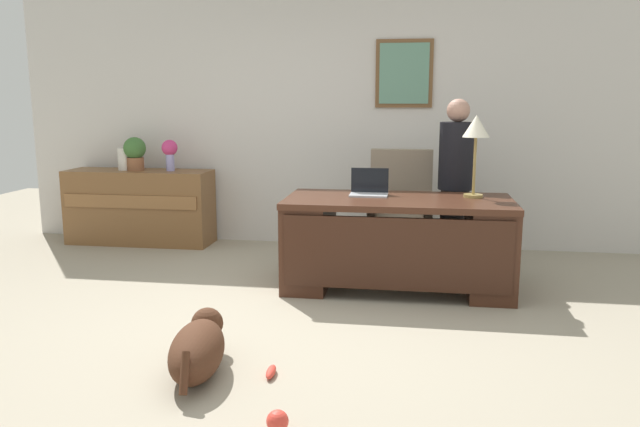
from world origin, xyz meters
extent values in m
plane|color=#9E937F|center=(0.00, 0.00, 0.00)|extent=(12.00, 12.00, 0.00)
cube|color=silver|center=(0.00, 2.60, 1.35)|extent=(7.00, 0.12, 2.70)
cube|color=brown|center=(0.74, 2.52, 1.83)|extent=(0.59, 0.03, 0.69)
cube|color=slate|center=(0.74, 2.50, 1.83)|extent=(0.51, 0.01, 0.61)
cube|color=#422316|center=(0.75, 1.00, 0.74)|extent=(1.86, 0.87, 0.05)
cube|color=#422316|center=(0.00, 1.00, 0.36)|extent=(0.36, 0.81, 0.72)
cube|color=#422316|center=(1.50, 1.00, 0.36)|extent=(0.36, 0.81, 0.72)
cube|color=#381E13|center=(0.75, 0.59, 0.39)|extent=(1.76, 0.04, 0.57)
cube|color=brown|center=(-2.11, 2.25, 0.40)|extent=(1.58, 0.48, 0.81)
cube|color=brown|center=(-2.11, 2.00, 0.50)|extent=(1.48, 0.02, 0.14)
cube|color=gray|center=(0.75, 1.78, 0.37)|extent=(0.60, 0.58, 0.18)
cylinder|color=black|center=(0.75, 1.78, 0.14)|extent=(0.10, 0.10, 0.28)
cylinder|color=black|center=(0.75, 1.78, 0.03)|extent=(0.52, 0.52, 0.05)
cube|color=gray|center=(0.75, 2.02, 0.77)|extent=(0.60, 0.12, 0.63)
cube|color=gray|center=(0.49, 1.78, 0.57)|extent=(0.08, 0.50, 0.22)
cube|color=gray|center=(1.01, 1.78, 0.57)|extent=(0.08, 0.50, 0.22)
cylinder|color=#262323|center=(1.25, 1.68, 0.38)|extent=(0.26, 0.26, 0.76)
cylinder|color=black|center=(1.25, 1.68, 1.06)|extent=(0.32, 0.32, 0.61)
sphere|color=tan|center=(1.25, 1.68, 1.47)|extent=(0.21, 0.21, 0.21)
ellipsoid|color=#472819|center=(-0.33, -0.88, 0.15)|extent=(0.40, 0.71, 0.30)
sphere|color=#472819|center=(-0.38, -0.55, 0.19)|extent=(0.20, 0.20, 0.20)
cylinder|color=#472819|center=(-0.28, -1.21, 0.17)|extent=(0.07, 0.15, 0.21)
cube|color=#B2B5BA|center=(0.49, 1.10, 0.77)|extent=(0.32, 0.22, 0.01)
cube|color=black|center=(0.49, 1.20, 0.89)|extent=(0.32, 0.01, 0.21)
cylinder|color=#9E8447|center=(1.36, 1.15, 0.78)|extent=(0.16, 0.16, 0.02)
cylinder|color=#9E8447|center=(1.36, 1.15, 1.03)|extent=(0.02, 0.02, 0.47)
cone|color=silver|center=(1.36, 1.15, 1.35)|extent=(0.22, 0.22, 0.18)
cylinder|color=#9895D3|center=(-1.74, 2.25, 0.90)|extent=(0.09, 0.09, 0.18)
sphere|color=#CC3777|center=(-1.74, 2.25, 1.06)|extent=(0.17, 0.17, 0.17)
cylinder|color=silver|center=(-2.26, 2.25, 0.93)|extent=(0.14, 0.14, 0.24)
cylinder|color=brown|center=(-2.13, 2.25, 0.88)|extent=(0.18, 0.18, 0.14)
sphere|color=#3D6C33|center=(-2.13, 2.25, 1.05)|extent=(0.24, 0.24, 0.24)
sphere|color=#E53F33|center=(0.26, -1.41, 0.05)|extent=(0.11, 0.11, 0.11)
ellipsoid|color=#E53F33|center=(0.09, -0.82, 0.03)|extent=(0.06, 0.17, 0.05)
camera|label=1|loc=(0.87, -4.06, 1.56)|focal=34.61mm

